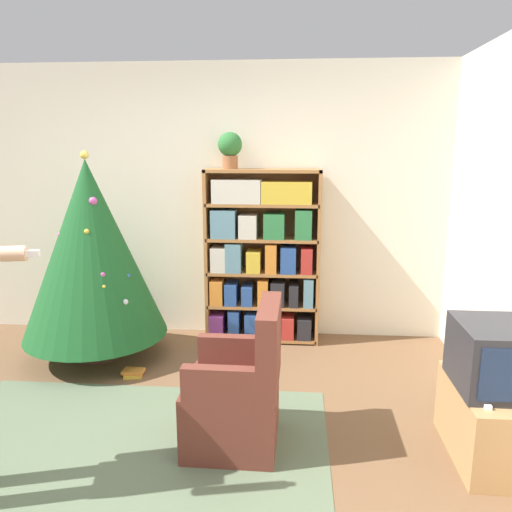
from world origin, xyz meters
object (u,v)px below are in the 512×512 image
armchair (239,396)px  potted_plant (230,148)px  christmas_tree (91,250)px  television (498,357)px  bookshelf (261,257)px

armchair → potted_plant: 2.33m
christmas_tree → potted_plant: size_ratio=5.47×
armchair → television: bearing=89.9°
armchair → potted_plant: size_ratio=2.80×
armchair → christmas_tree: bearing=-130.3°
christmas_tree → armchair: 1.96m
bookshelf → christmas_tree: christmas_tree is taller
bookshelf → potted_plant: potted_plant is taller
christmas_tree → armchair: size_ratio=1.96×
bookshelf → armchair: bearing=-90.3°
bookshelf → television: bookshelf is taller
christmas_tree → potted_plant: 1.52m
bookshelf → armchair: (-0.01, -1.75, -0.49)m
christmas_tree → armchair: (1.40, -1.21, -0.65)m
television → christmas_tree: christmas_tree is taller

